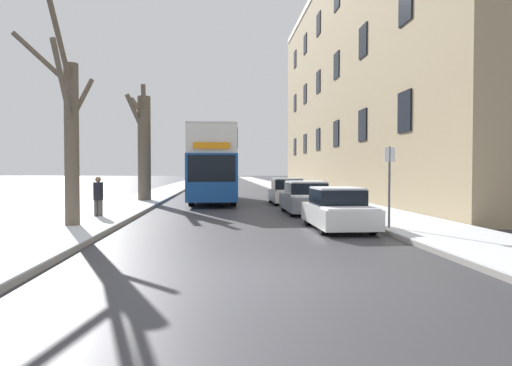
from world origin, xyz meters
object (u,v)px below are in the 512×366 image
Objects in this scene: parked_car_1 at (306,199)px; parked_car_2 at (287,192)px; parked_car_0 at (338,210)px; bare_tree_left_1 at (144,145)px; bare_tree_left_0 at (70,132)px; pedestrian_left_sidewalk at (98,196)px; street_sign_post at (389,183)px; double_decker_bus at (213,162)px.

parked_car_2 is at bearing 90.00° from parked_car_1.
parked_car_2 reaches higher than parked_car_0.
bare_tree_left_0 is at bearing -91.00° from bare_tree_left_1.
pedestrian_left_sidewalk is at bearing -90.79° from bare_tree_left_1.
street_sign_post reaches higher than parked_car_0.
double_decker_bus is at bearing 111.42° from street_sign_post.
parked_car_1 is at bearing 30.65° from pedestrian_left_sidewalk.
bare_tree_left_0 is 8.94m from parked_car_0.
bare_tree_left_1 is 4.10× the size of pedestrian_left_sidewalk.
double_decker_bus is 6.69× the size of pedestrian_left_sidewalk.
double_decker_bus is at bearing 83.58° from pedestrian_left_sidewalk.
double_decker_bus is 2.71× the size of parked_car_1.
bare_tree_left_1 is 0.61× the size of double_decker_bus.
parked_car_1 is (-0.00, 5.53, 0.03)m from parked_car_0.
bare_tree_left_0 is 10.30m from parked_car_1.
parked_car_2 is (4.24, -2.13, -1.77)m from double_decker_bus.
bare_tree_left_1 is at bearing -172.42° from double_decker_bus.
parked_car_1 is at bearing -41.65° from bare_tree_left_1.
parked_car_2 reaches higher than parked_car_1.
parked_car_2 is at bearing 59.66° from pedestrian_left_sidewalk.
bare_tree_left_0 is 14.16m from parked_car_2.
parked_car_1 is at bearing 102.29° from street_sign_post.
double_decker_bus is 5.07m from parked_car_2.
double_decker_bus reaches higher than parked_car_1.
bare_tree_left_1 is 1.77× the size of parked_car_0.
bare_tree_left_1 is 4.26m from double_decker_bus.
pedestrian_left_sidewalk is at bearing -136.60° from parked_car_2.
bare_tree_left_0 reaches higher than bare_tree_left_1.
pedestrian_left_sidewalk is at bearing 156.92° from street_sign_post.
pedestrian_left_sidewalk is (-8.49, -2.18, 0.26)m from parked_car_1.
street_sign_post is at bearing -68.58° from double_decker_bus.
parked_car_2 is at bearing -26.63° from double_decker_bus.
parked_car_1 is (4.24, -7.98, -1.78)m from double_decker_bus.
pedestrian_left_sidewalk is at bearing -165.62° from parked_car_1.
bare_tree_left_1 is at bearing 125.20° from street_sign_post.
bare_tree_left_1 reaches higher than street_sign_post.
pedestrian_left_sidewalk is (-8.49, 3.36, 0.29)m from parked_car_0.
parked_car_2 is (0.00, 11.38, 0.04)m from parked_car_0.
bare_tree_left_0 is 1.85× the size of parked_car_0.
bare_tree_left_0 is 1.74× the size of parked_car_1.
double_decker_bus reaches higher than street_sign_post.
bare_tree_left_1 is 8.94m from parked_car_2.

